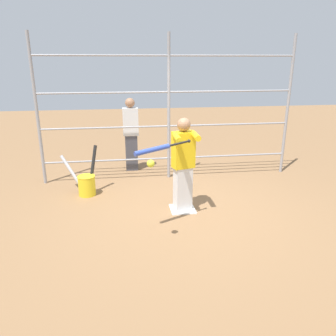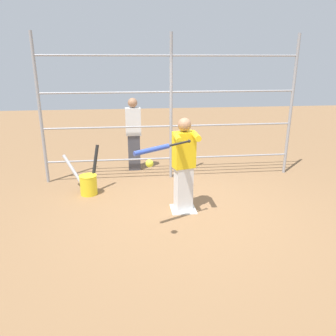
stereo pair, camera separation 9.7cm
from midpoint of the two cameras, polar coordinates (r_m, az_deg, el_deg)
ground_plane at (r=5.44m, az=2.02°, el=-7.23°), size 24.00×24.00×0.00m
home_plate at (r=5.44m, az=2.03°, el=-7.14°), size 0.40×0.40×0.02m
fence_backstop at (r=6.56m, az=-0.30°, el=10.19°), size 5.06×0.06×2.84m
batter at (r=5.13m, az=2.16°, el=0.99°), size 0.38×0.58×1.52m
baseball_bat_swinging at (r=4.36m, az=-2.56°, el=3.37°), size 0.82×0.43×0.11m
softball_in_flight at (r=3.95m, az=-3.74°, el=0.78°), size 0.10×0.10×0.10m
bat_bucket at (r=6.14m, az=-14.49°, el=-2.59°), size 0.72×0.57×0.87m
bystander_behind_fence at (r=7.20m, az=-6.86°, el=5.98°), size 0.33×0.20×1.59m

